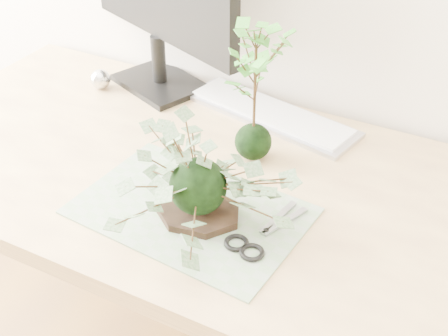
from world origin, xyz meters
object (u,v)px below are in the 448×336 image
at_px(ivy_kokedama, 197,164).
at_px(maple_kokedama, 256,59).
at_px(keyboard, 271,113).
at_px(desk, 240,218).

relative_size(ivy_kokedama, maple_kokedama, 1.11).
bearing_deg(keyboard, ivy_kokedama, -72.91).
height_order(maple_kokedama, keyboard, maple_kokedama).
relative_size(desk, maple_kokedama, 4.88).
height_order(desk, maple_kokedama, maple_kokedama).
relative_size(ivy_kokedama, keyboard, 0.80).
bearing_deg(desk, ivy_kokedama, -99.92).
height_order(desk, ivy_kokedama, ivy_kokedama).
distance_m(ivy_kokedama, keyboard, 0.42).
bearing_deg(keyboard, desk, -66.04).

